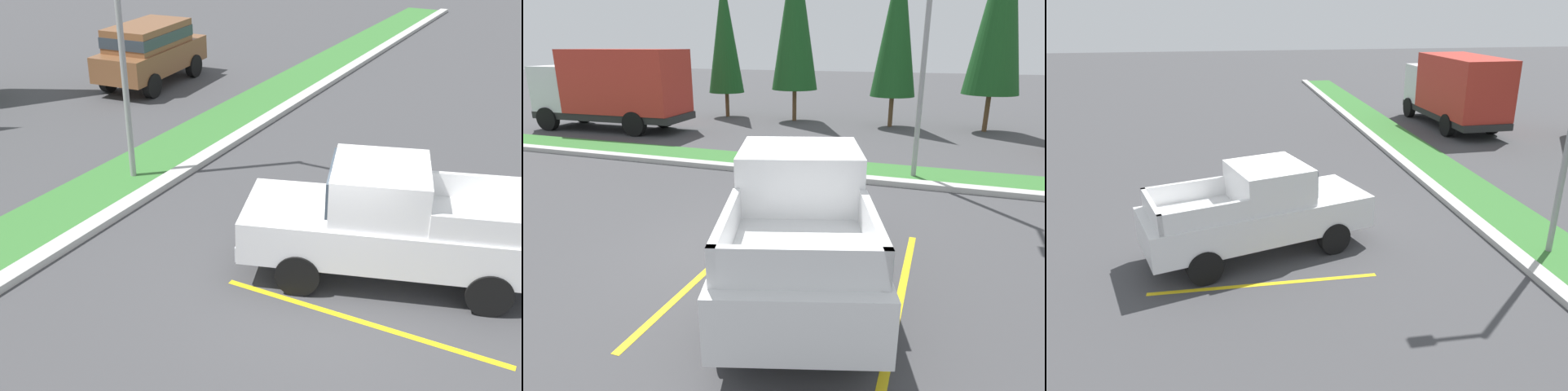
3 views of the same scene
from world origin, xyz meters
TOP-DOWN VIEW (x-y plane):
  - ground_plane at (0.00, 0.00)m, footprint 120.00×120.00m
  - parking_line_near at (-0.67, -0.83)m, footprint 0.12×4.80m
  - parking_line_far at (2.43, -0.83)m, footprint 0.12×4.80m
  - curb_strip at (0.00, 5.00)m, footprint 56.00×0.40m
  - grass_median at (0.00, 6.10)m, footprint 56.00×1.80m
  - pickup_truck_main at (0.87, -0.79)m, footprint 3.38×5.54m
  - suv_distant at (8.79, 10.36)m, footprint 4.74×2.26m
  - street_light at (2.11, 5.75)m, footprint 0.24×1.49m

SIDE VIEW (x-z plane):
  - ground_plane at x=0.00m, z-range 0.00..0.00m
  - parking_line_near at x=-0.67m, z-range 0.00..0.01m
  - parking_line_far at x=2.43m, z-range 0.00..0.01m
  - grass_median at x=0.00m, z-range 0.00..0.06m
  - curb_strip at x=0.00m, z-range 0.00..0.15m
  - pickup_truck_main at x=0.87m, z-range -0.01..2.09m
  - suv_distant at x=8.79m, z-range 0.19..2.29m
  - street_light at x=2.11m, z-range 0.55..7.58m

